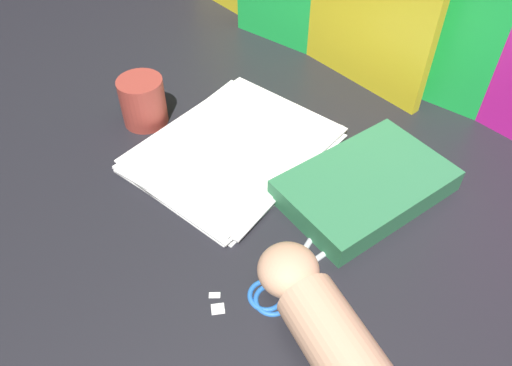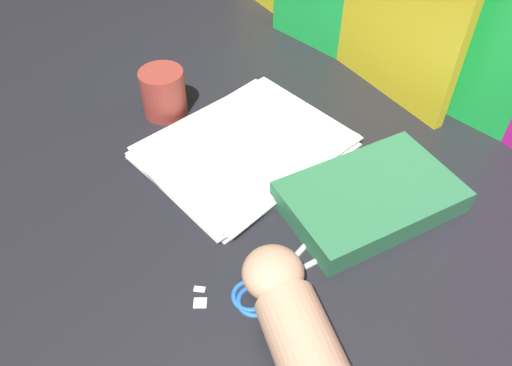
{
  "view_description": "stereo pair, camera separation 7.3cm",
  "coord_description": "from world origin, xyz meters",
  "px_view_note": "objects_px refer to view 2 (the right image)",
  "views": [
    {
      "loc": [
        0.36,
        -0.38,
        0.58
      ],
      "look_at": [
        0.03,
        0.0,
        0.06
      ],
      "focal_mm": 35.0,
      "sensor_mm": 36.0,
      "label": 1
    },
    {
      "loc": [
        0.42,
        -0.33,
        0.58
      ],
      "look_at": [
        0.03,
        0.0,
        0.06
      ],
      "focal_mm": 35.0,
      "sensor_mm": 36.0,
      "label": 2
    }
  ],
  "objects_px": {
    "book_closed": "(370,197)",
    "mug": "(164,93)",
    "paper_stack": "(245,148)",
    "scissors": "(265,287)"
  },
  "relations": [
    {
      "from": "book_closed",
      "to": "mug",
      "type": "bearing_deg",
      "value": -165.32
    },
    {
      "from": "book_closed",
      "to": "mug",
      "type": "height_order",
      "value": "mug"
    },
    {
      "from": "paper_stack",
      "to": "mug",
      "type": "bearing_deg",
      "value": -167.06
    },
    {
      "from": "paper_stack",
      "to": "book_closed",
      "type": "distance_m",
      "value": 0.23
    },
    {
      "from": "paper_stack",
      "to": "book_closed",
      "type": "height_order",
      "value": "book_closed"
    },
    {
      "from": "book_closed",
      "to": "mug",
      "type": "distance_m",
      "value": 0.42
    },
    {
      "from": "paper_stack",
      "to": "book_closed",
      "type": "relative_size",
      "value": 1.18
    },
    {
      "from": "scissors",
      "to": "mug",
      "type": "bearing_deg",
      "value": 164.39
    },
    {
      "from": "book_closed",
      "to": "scissors",
      "type": "distance_m",
      "value": 0.22
    },
    {
      "from": "book_closed",
      "to": "scissors",
      "type": "bearing_deg",
      "value": -87.83
    }
  ]
}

